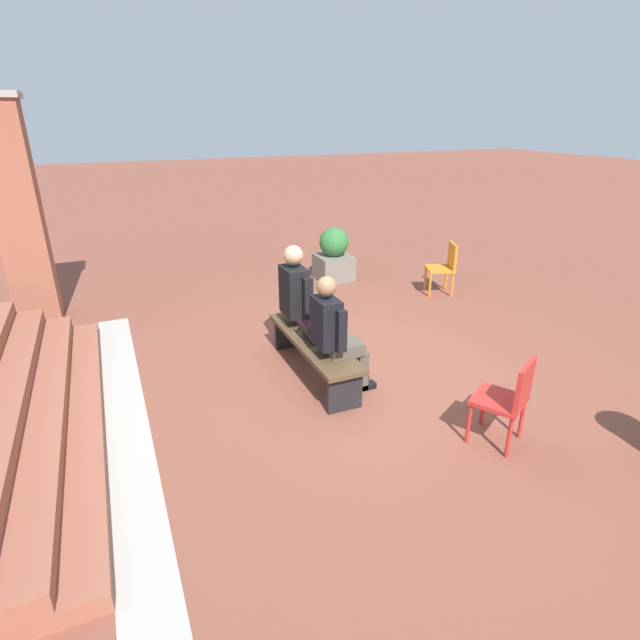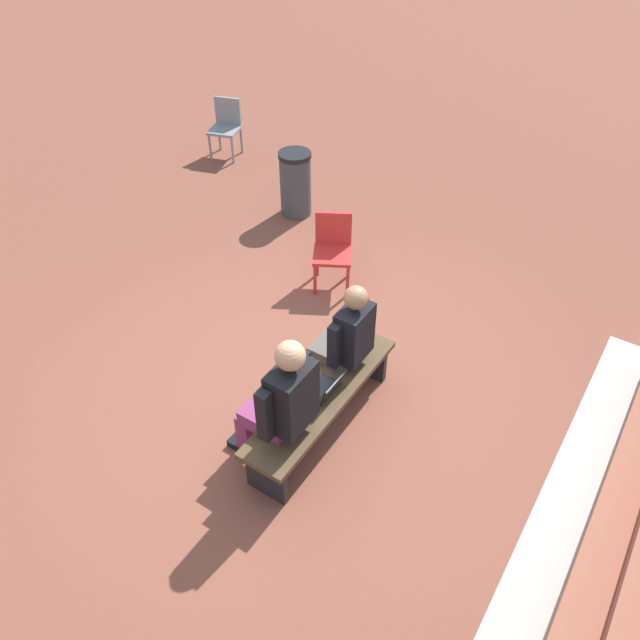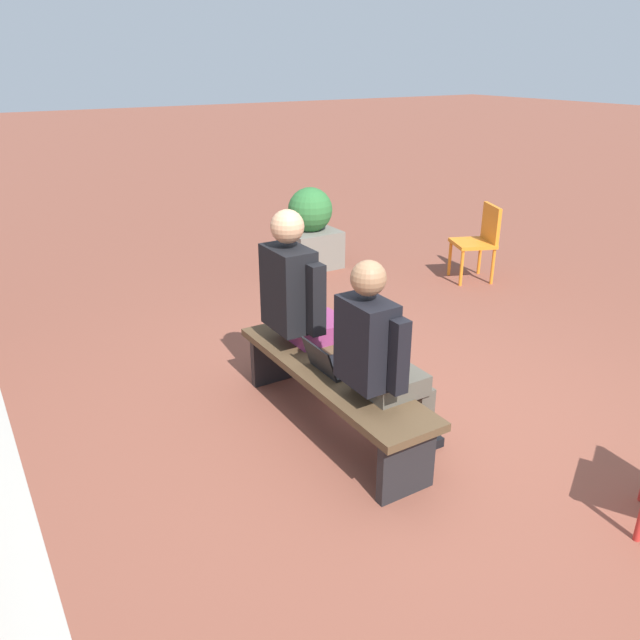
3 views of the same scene
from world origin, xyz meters
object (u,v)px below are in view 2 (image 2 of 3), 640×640
at_px(plastic_chair_far_left, 333,246).
at_px(person_adult, 281,402).
at_px(bench, 322,401).
at_px(plastic_chair_near_bench_left, 226,124).
at_px(laptop, 324,388).
at_px(litter_bin, 295,184).
at_px(person_student, 343,339).

bearing_deg(plastic_chair_far_left, person_adult, 23.24).
relative_size(bench, person_adult, 1.28).
bearing_deg(plastic_chair_near_bench_left, laptop, 48.34).
xyz_separation_m(plastic_chair_near_bench_left, litter_bin, (0.85, 1.86, -0.05)).
bearing_deg(laptop, litter_bin, -141.13).
height_order(laptop, litter_bin, litter_bin).
distance_m(person_adult, litter_bin, 4.02).
xyz_separation_m(person_adult, plastic_chair_far_left, (-2.34, -1.01, -0.26)).
relative_size(person_adult, laptop, 4.41).
height_order(person_adult, plastic_chair_far_left, person_adult).
height_order(person_student, plastic_chair_near_bench_left, person_student).
distance_m(person_student, litter_bin, 3.30).
relative_size(person_student, plastic_chair_near_bench_left, 1.56).
bearing_deg(person_student, bench, 8.58).
bearing_deg(litter_bin, person_adult, 33.49).
distance_m(laptop, plastic_chair_near_bench_left, 5.56).
relative_size(plastic_chair_near_bench_left, litter_bin, 0.98).
distance_m(laptop, plastic_chair_far_left, 2.14).
distance_m(person_adult, plastic_chair_near_bench_left, 5.85).
xyz_separation_m(plastic_chair_near_bench_left, plastic_chair_far_left, (1.85, 3.07, 0.00)).
bearing_deg(litter_bin, plastic_chair_far_left, 50.33).
bearing_deg(bench, person_adult, -8.50).
distance_m(person_student, plastic_chair_near_bench_left, 5.24).
height_order(person_student, litter_bin, person_student).
distance_m(bench, laptop, 0.15).
height_order(person_student, laptop, person_student).
bearing_deg(bench, person_student, -171.42).
bearing_deg(plastic_chair_far_left, person_student, 35.27).
bearing_deg(person_adult, plastic_chair_near_bench_left, -135.83).
xyz_separation_m(person_student, plastic_chair_near_bench_left, (-3.28, -4.08, -0.22)).
bearing_deg(plastic_chair_near_bench_left, plastic_chair_far_left, 58.89).
xyz_separation_m(bench, plastic_chair_near_bench_left, (-3.71, -4.14, 0.13)).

